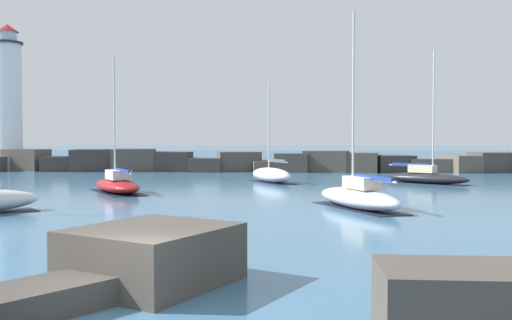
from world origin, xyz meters
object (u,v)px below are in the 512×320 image
sailboat_moored_2 (117,184)px  sailboat_moored_6 (271,175)px  sailboat_moored_0 (358,196)px  sailboat_moored_3 (426,177)px  lighthouse (8,106)px

sailboat_moored_2 → sailboat_moored_6: bearing=42.0°
sailboat_moored_0 → sailboat_moored_3: bearing=64.8°
sailboat_moored_6 → sailboat_moored_0: bearing=-75.1°
sailboat_moored_2 → sailboat_moored_6: 14.16m
lighthouse → sailboat_moored_6: bearing=-29.7°
lighthouse → sailboat_moored_0: lighthouse is taller
sailboat_moored_6 → lighthouse: bearing=150.3°
lighthouse → sailboat_moored_6: lighthouse is taller
lighthouse → sailboat_moored_3: lighthouse is taller
sailboat_moored_0 → sailboat_moored_2: size_ratio=1.11×
sailboat_moored_2 → sailboat_moored_6: size_ratio=1.13×
lighthouse → sailboat_moored_3: size_ratio=1.57×
lighthouse → sailboat_moored_2: (20.41, -27.13, -7.01)m
sailboat_moored_2 → sailboat_moored_6: (10.52, 9.48, 0.08)m
lighthouse → sailboat_moored_2: lighthouse is taller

